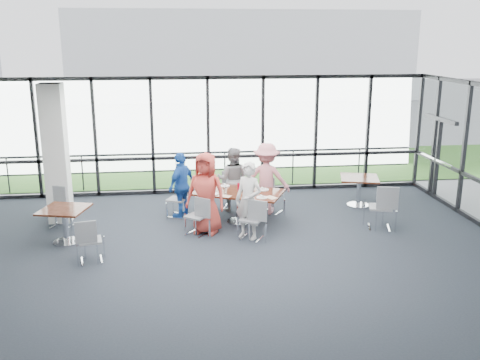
{
  "coord_description": "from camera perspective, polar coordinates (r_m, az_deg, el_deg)",
  "views": [
    {
      "loc": [
        -0.87,
        -9.33,
        4.17
      ],
      "look_at": [
        0.52,
        2.08,
        1.1
      ],
      "focal_mm": 40.0,
      "sensor_mm": 36.0,
      "label": 1
    }
  ],
  "objects": [
    {
      "name": "plate_nr",
      "position": [
        11.8,
        2.34,
        -1.87
      ],
      "size": [
        0.25,
        0.25,
        0.01
      ],
      "primitive_type": "cylinder",
      "color": "white",
      "rests_on": "main_table"
    },
    {
      "name": "tumbler_a",
      "position": [
        12.07,
        -1.59,
        -1.15
      ],
      "size": [
        0.07,
        0.07,
        0.15
      ],
      "primitive_type": "cylinder",
      "color": "white",
      "rests_on": "main_table"
    },
    {
      "name": "menu_c",
      "position": [
        12.57,
        0.74,
        -0.84
      ],
      "size": [
        0.36,
        0.32,
        0.0
      ],
      "primitive_type": "cube",
      "rotation": [
        0.0,
        0.0,
        0.49
      ],
      "color": "white",
      "rests_on": "main_table"
    },
    {
      "name": "diner_near_right",
      "position": [
        11.3,
        0.91,
        -2.23
      ],
      "size": [
        0.75,
        0.73,
        1.66
      ],
      "primitive_type": "imported",
      "rotation": [
        0.0,
        0.0,
        -0.68
      ],
      "color": "silver",
      "rests_on": "ground"
    },
    {
      "name": "chair_main_nl",
      "position": [
        11.64,
        -4.63,
        -3.86
      ],
      "size": [
        0.59,
        0.59,
        0.85
      ],
      "primitive_type": null,
      "rotation": [
        0.0,
        0.0,
        -0.67
      ],
      "color": "gray",
      "rests_on": "ground"
    },
    {
      "name": "guard_rail",
      "position": [
        15.4,
        -3.49,
        1.13
      ],
      "size": [
        12.0,
        0.06,
        0.06
      ],
      "primitive_type": "cylinder",
      "rotation": [
        0.0,
        1.57,
        0.0
      ],
      "color": "#2D2D33",
      "rests_on": "ground"
    },
    {
      "name": "diner_far_left",
      "position": [
        13.13,
        -0.8,
        0.06
      ],
      "size": [
        0.87,
        0.67,
        1.59
      ],
      "primitive_type": "imported",
      "rotation": [
        0.0,
        0.0,
        2.87
      ],
      "color": "slate",
      "rests_on": "ground"
    },
    {
      "name": "green_bottle",
      "position": [
        12.29,
        0.33,
        -0.72
      ],
      "size": [
        0.05,
        0.05,
        0.2
      ],
      "primitive_type": "cylinder",
      "color": "#186B18",
      "rests_on": "main_table"
    },
    {
      "name": "grass_strip",
      "position": [
        17.84,
        -3.94,
        1.43
      ],
      "size": [
        80.0,
        5.0,
        0.01
      ],
      "primitive_type": "cube",
      "color": "#286221",
      "rests_on": "ground"
    },
    {
      "name": "diner_near_left",
      "position": [
        11.62,
        -3.66,
        -1.42
      ],
      "size": [
        1.04,
        0.89,
        1.8
      ],
      "primitive_type": "imported",
      "rotation": [
        0.0,
        0.0,
        -0.43
      ],
      "color": "#BA3A30",
      "rests_on": "ground"
    },
    {
      "name": "tumbler_b",
      "position": [
        12.04,
        0.82,
        -1.2
      ],
      "size": [
        0.07,
        0.07,
        0.14
      ],
      "primitive_type": "cylinder",
      "color": "white",
      "rests_on": "main_table"
    },
    {
      "name": "side_table_right",
      "position": [
        13.88,
        12.6,
        -0.14
      ],
      "size": [
        1.14,
        1.14,
        0.75
      ],
      "rotation": [
        0.0,
        0.0,
        -0.26
      ],
      "color": "#351407",
      "rests_on": "ground"
    },
    {
      "name": "plate_nl",
      "position": [
        12.08,
        -2.95,
        -1.48
      ],
      "size": [
        0.26,
        0.26,
        0.01
      ],
      "primitive_type": "cylinder",
      "color": "white",
      "rests_on": "main_table"
    },
    {
      "name": "menu_a",
      "position": [
        11.92,
        -1.66,
        -1.72
      ],
      "size": [
        0.34,
        0.31,
        0.0
      ],
      "primitive_type": "cube",
      "rotation": [
        0.0,
        0.0,
        -0.52
      ],
      "color": "white",
      "rests_on": "main_table"
    },
    {
      "name": "chair_main_nr",
      "position": [
        11.35,
        1.25,
        -4.22
      ],
      "size": [
        0.59,
        0.59,
        0.89
      ],
      "primitive_type": null,
      "rotation": [
        0.0,
        0.0,
        -0.52
      ],
      "color": "gray",
      "rests_on": "ground"
    },
    {
      "name": "hangar_main",
      "position": [
        41.63,
        -0.2,
        13.33
      ],
      "size": [
        24.0,
        10.0,
        6.0
      ],
      "primitive_type": "cube",
      "color": "silver",
      "rests_on": "ground"
    },
    {
      "name": "chair_main_end",
      "position": [
        12.88,
        -6.75,
        -2.05
      ],
      "size": [
        0.56,
        0.56,
        0.85
      ],
      "primitive_type": null,
      "rotation": [
        0.0,
        0.0,
        -2.02
      ],
      "color": "gray",
      "rests_on": "ground"
    },
    {
      "name": "apron",
      "position": [
        19.8,
        -4.26,
        2.69
      ],
      "size": [
        80.0,
        70.0,
        0.02
      ],
      "primitive_type": "cube",
      "color": "gray",
      "rests_on": "ground"
    },
    {
      "name": "ketchup_bottle",
      "position": [
        12.32,
        -0.16,
        -0.73
      ],
      "size": [
        0.06,
        0.06,
        0.18
      ],
      "primitive_type": "cylinder",
      "color": "#A10317",
      "rests_on": "main_table"
    },
    {
      "name": "tumbler_c",
      "position": [
        12.48,
        0.61,
        -0.63
      ],
      "size": [
        0.07,
        0.07,
        0.14
      ],
      "primitive_type": "cylinder",
      "color": "white",
      "rests_on": "main_table"
    },
    {
      "name": "floor",
      "position": [
        10.26,
        -1.49,
        -9.09
      ],
      "size": [
        12.0,
        10.0,
        0.02
      ],
      "primitive_type": "cube",
      "color": "#20262F",
      "rests_on": "ground"
    },
    {
      "name": "side_table_left",
      "position": [
        11.68,
        -18.22,
        -3.42
      ],
      "size": [
        1.09,
        1.09,
        0.75
      ],
      "rotation": [
        0.0,
        0.0,
        -0.26
      ],
      "color": "#351407",
      "rests_on": "ground"
    },
    {
      "name": "curtain_wall_back",
      "position": [
        14.59,
        -3.42,
        4.77
      ],
      "size": [
        12.0,
        0.1,
        3.2
      ],
      "primitive_type": "cube",
      "color": "white",
      "rests_on": "ground"
    },
    {
      "name": "tumbler_d",
      "position": [
        12.41,
        -3.37,
        -0.74
      ],
      "size": [
        0.07,
        0.07,
        0.14
      ],
      "primitive_type": "cylinder",
      "color": "white",
      "rests_on": "main_table"
    },
    {
      "name": "chair_spare_lb",
      "position": [
        12.72,
        -18.57,
        -2.87
      ],
      "size": [
        0.58,
        0.58,
        0.9
      ],
      "primitive_type": null,
      "rotation": [
        0.0,
        0.0,
        2.75
      ],
      "color": "gray",
      "rests_on": "ground"
    },
    {
      "name": "condiment_caddy",
      "position": [
        12.29,
        0.06,
        -1.11
      ],
      "size": [
        0.1,
        0.07,
        0.04
      ],
      "primitive_type": "cube",
      "color": "black",
      "rests_on": "main_table"
    },
    {
      "name": "plate_end",
      "position": [
        12.54,
        -4.12,
        -0.89
      ],
      "size": [
        0.27,
        0.27,
        0.01
      ],
      "primitive_type": "cylinder",
      "color": "white",
      "rests_on": "main_table"
    },
    {
      "name": "ceiling",
      "position": [
        9.42,
        -1.63,
        9.04
      ],
      "size": [
        12.0,
        10.0,
        0.04
      ],
      "primitive_type": "cube",
      "color": "white",
      "rests_on": "ground"
    },
    {
      "name": "diner_far_right",
      "position": [
        12.93,
        2.85,
        0.14
      ],
      "size": [
        1.25,
        0.89,
        1.74
      ],
      "primitive_type": "imported",
      "rotation": [
        0.0,
        0.0,
        2.83
      ],
      "color": "#D37A83",
      "rests_on": "ground"
    },
    {
      "name": "plate_fl",
      "position": [
        12.71,
        -1.61,
        -0.63
      ],
      "size": [
        0.24,
        0.24,
        0.01
      ],
      "primitive_type": "cylinder",
      "color": "white",
      "rests_on": "main_table"
    },
    {
      "name": "exit_door",
      "position": [
        15.1,
        20.32,
        2.08
      ],
      "size": [
        0.12,
        1.6,
        2.1
      ],
      "primitive_type": "cube",
      "color": "black",
      "rests_on": "ground"
    },
    {
      "name": "chair_main_fr",
      "position": [
        13.1,
        3.48,
        -1.71
      ],
      "size": [
        0.58,
        0.58,
        0.84
      ],
      "primitive_type": null,
      "rotation": [
        0.0,
        0.0,
        2.52
      ],
      "color": "gray",
      "rests_on": "ground"
    },
    {
      "name": "wall_front",
      "position": [
        5.11,
        3.93,
        -15.27
      ],
      "size": [
        12.0,
        0.1,
        3.2
      ],
      "primitive_type": "cube",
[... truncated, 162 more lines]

